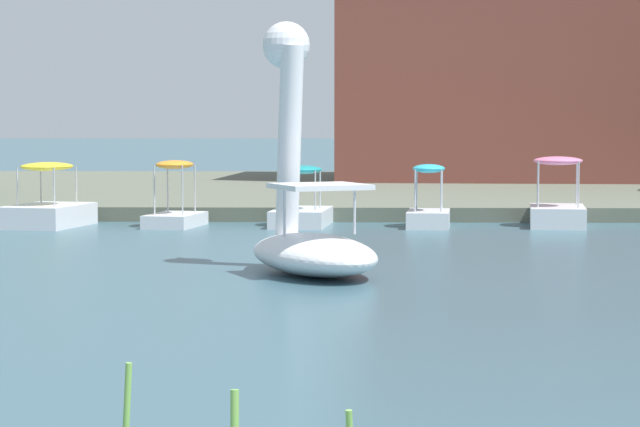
{
  "coord_description": "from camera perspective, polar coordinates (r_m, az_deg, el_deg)",
  "views": [
    {
      "loc": [
        0.2,
        -4.07,
        2.36
      ],
      "look_at": [
        -0.34,
        16.95,
        0.85
      ],
      "focal_mm": 69.99,
      "sensor_mm": 36.0,
      "label": 1
    }
  ],
  "objects": [
    {
      "name": "shore_bank_far",
      "position": [
        41.45,
        1.19,
        1.09
      ],
      "size": [
        115.62,
        22.97,
        0.35
      ],
      "primitive_type": "cube",
      "color": "#5B6051",
      "rests_on": "ground_plane"
    },
    {
      "name": "pedal_boat_yellow",
      "position": [
        29.37,
        -12.35,
        0.26
      ],
      "size": [
        1.91,
        2.56,
        1.49
      ],
      "color": "white",
      "rests_on": "ground_plane"
    },
    {
      "name": "pedal_boat_orange",
      "position": [
        28.85,
        -6.64,
        0.33
      ],
      "size": [
        1.35,
        2.02,
        1.53
      ],
      "color": "white",
      "rests_on": "ground_plane"
    },
    {
      "name": "swan_boat",
      "position": [
        19.76,
        -0.58,
        0.04
      ],
      "size": [
        2.82,
        3.6,
        4.04
      ],
      "color": "white",
      "rests_on": "ground_plane"
    },
    {
      "name": "pedal_boat_teal",
      "position": [
        28.92,
        -0.86,
        0.17
      ],
      "size": [
        1.45,
        2.43,
        1.41
      ],
      "color": "white",
      "rests_on": "ground_plane"
    },
    {
      "name": "pedal_boat_pink",
      "position": [
        29.27,
        10.8,
        0.33
      ],
      "size": [
        1.52,
        2.32,
        1.62
      ],
      "color": "white",
      "rests_on": "ground_plane"
    },
    {
      "name": "pedal_boat_cyan",
      "position": [
        28.67,
        4.99,
        0.22
      ],
      "size": [
        1.12,
        1.89,
        1.44
      ],
      "color": "white",
      "rests_on": "ground_plane"
    },
    {
      "name": "apartment_block",
      "position": [
        46.93,
        13.9,
        7.21
      ],
      "size": [
        21.24,
        9.44,
        9.28
      ],
      "primitive_type": "cube",
      "rotation": [
        0.0,
        0.0,
        -0.07
      ],
      "color": "brown",
      "rests_on": "shore_bank_far"
    }
  ]
}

